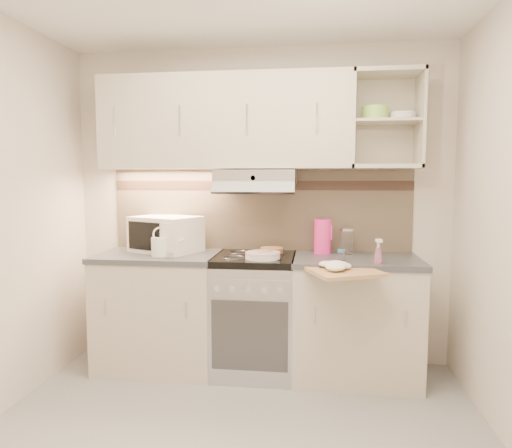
% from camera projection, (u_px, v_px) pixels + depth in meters
% --- Properties ---
extents(room_shell, '(3.04, 2.84, 2.52)m').
position_uv_depth(room_shell, '(239.00, 152.00, 2.62)').
color(room_shell, beige).
rests_on(room_shell, ground).
extents(base_cabinet_left, '(0.90, 0.60, 0.86)m').
position_uv_depth(base_cabinet_left, '(160.00, 313.00, 3.56)').
color(base_cabinet_left, beige).
rests_on(base_cabinet_left, ground).
extents(worktop_left, '(0.92, 0.62, 0.04)m').
position_uv_depth(worktop_left, '(158.00, 256.00, 3.52)').
color(worktop_left, '#47474C').
rests_on(worktop_left, base_cabinet_left).
extents(base_cabinet_right, '(0.90, 0.60, 0.86)m').
position_uv_depth(base_cabinet_right, '(355.00, 320.00, 3.38)').
color(base_cabinet_right, beige).
rests_on(base_cabinet_right, ground).
extents(worktop_right, '(0.92, 0.62, 0.04)m').
position_uv_depth(worktop_right, '(356.00, 260.00, 3.33)').
color(worktop_right, '#47474C').
rests_on(worktop_right, base_cabinet_right).
extents(electric_range, '(0.60, 0.60, 0.90)m').
position_uv_depth(electric_range, '(255.00, 314.00, 3.47)').
color(electric_range, '#B7B7BC').
rests_on(electric_range, ground).
extents(microwave, '(0.60, 0.54, 0.28)m').
position_uv_depth(microwave, '(166.00, 234.00, 3.59)').
color(microwave, white).
rests_on(microwave, worktop_left).
extents(watering_can, '(0.26, 0.13, 0.22)m').
position_uv_depth(watering_can, '(161.00, 246.00, 3.39)').
color(watering_can, white).
rests_on(watering_can, worktop_left).
extents(plate_stack, '(0.25, 0.25, 0.05)m').
position_uv_depth(plate_stack, '(263.00, 255.00, 3.29)').
color(plate_stack, white).
rests_on(plate_stack, electric_range).
extents(bread_loaf, '(0.17, 0.17, 0.04)m').
position_uv_depth(bread_loaf, '(272.00, 250.00, 3.52)').
color(bread_loaf, olive).
rests_on(bread_loaf, electric_range).
extents(pink_pitcher, '(0.14, 0.13, 0.27)m').
position_uv_depth(pink_pitcher, '(323.00, 236.00, 3.51)').
color(pink_pitcher, '#FC288B').
rests_on(pink_pitcher, worktop_right).
extents(glass_jar, '(0.11, 0.11, 0.20)m').
position_uv_depth(glass_jar, '(347.00, 241.00, 3.47)').
color(glass_jar, white).
rests_on(glass_jar, worktop_right).
extents(spice_jar, '(0.05, 0.05, 0.08)m').
position_uv_depth(spice_jar, '(341.00, 255.00, 3.21)').
color(spice_jar, silver).
rests_on(spice_jar, worktop_right).
extents(spray_bottle, '(0.07, 0.07, 0.18)m').
position_uv_depth(spray_bottle, '(378.00, 253.00, 3.09)').
color(spray_bottle, pink).
rests_on(spray_bottle, worktop_right).
extents(cutting_board, '(0.54, 0.52, 0.02)m').
position_uv_depth(cutting_board, '(344.00, 272.00, 2.97)').
color(cutting_board, tan).
rests_on(cutting_board, base_cabinet_right).
extents(dish_towel, '(0.29, 0.25, 0.07)m').
position_uv_depth(dish_towel, '(339.00, 264.00, 2.97)').
color(dish_towel, white).
rests_on(dish_towel, cutting_board).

